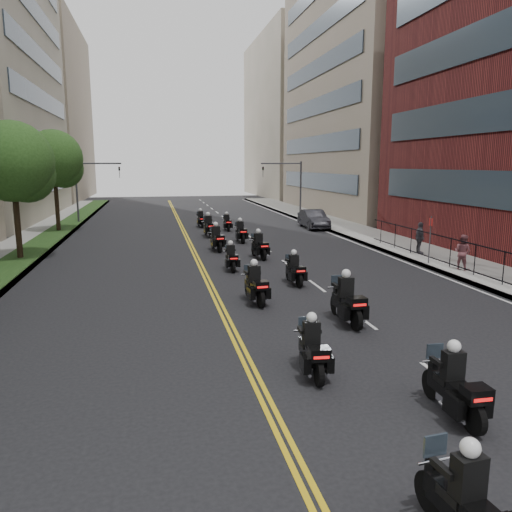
% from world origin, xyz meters
% --- Properties ---
extents(sidewalk_right, '(4.00, 90.00, 0.15)m').
position_xyz_m(sidewalk_right, '(12.00, 25.00, 0.07)').
color(sidewalk_right, gray).
rests_on(sidewalk_right, ground).
extents(sidewalk_left, '(4.00, 90.00, 0.15)m').
position_xyz_m(sidewalk_left, '(-12.00, 25.00, 0.07)').
color(sidewalk_left, gray).
rests_on(sidewalk_left, ground).
extents(grass_strip, '(2.00, 90.00, 0.04)m').
position_xyz_m(grass_strip, '(-11.20, 25.00, 0.17)').
color(grass_strip, '#1A3914').
rests_on(grass_strip, sidewalk_left).
extents(building_right_tan, '(15.11, 28.00, 30.00)m').
position_xyz_m(building_right_tan, '(21.48, 48.00, 15.00)').
color(building_right_tan, gray).
rests_on(building_right_tan, ground).
extents(building_right_far, '(15.00, 28.00, 26.00)m').
position_xyz_m(building_right_far, '(21.50, 78.00, 13.00)').
color(building_right_far, gray).
rests_on(building_right_far, ground).
extents(building_left_far, '(16.00, 28.00, 26.00)m').
position_xyz_m(building_left_far, '(-22.00, 78.00, 13.00)').
color(building_left_far, gray).
rests_on(building_left_far, ground).
extents(traffic_signal_right, '(4.09, 0.20, 5.60)m').
position_xyz_m(traffic_signal_right, '(9.54, 42.00, 3.70)').
color(traffic_signal_right, '#3F3F44').
rests_on(traffic_signal_right, ground).
extents(traffic_signal_left, '(4.09, 0.20, 5.60)m').
position_xyz_m(traffic_signal_left, '(-9.54, 42.00, 3.70)').
color(traffic_signal_left, '#3F3F44').
rests_on(traffic_signal_left, ground).
extents(motorcycle_0, '(0.63, 2.26, 1.67)m').
position_xyz_m(motorcycle_0, '(0.31, -0.22, 0.66)').
color(motorcycle_0, black).
rests_on(motorcycle_0, ground).
extents(motorcycle_1, '(0.52, 2.27, 1.68)m').
position_xyz_m(motorcycle_1, '(2.32, 3.27, 0.66)').
color(motorcycle_1, black).
rests_on(motorcycle_1, ground).
extents(motorcycle_2, '(0.57, 2.19, 1.62)m').
position_xyz_m(motorcycle_2, '(0.04, 5.99, 0.64)').
color(motorcycle_2, black).
rests_on(motorcycle_2, ground).
extents(motorcycle_3, '(0.58, 2.50, 1.85)m').
position_xyz_m(motorcycle_3, '(2.50, 9.77, 0.73)').
color(motorcycle_3, black).
rests_on(motorcycle_3, ground).
extents(motorcycle_4, '(0.64, 2.32, 1.71)m').
position_xyz_m(motorcycle_4, '(-0.04, 12.87, 0.68)').
color(motorcycle_4, black).
rests_on(motorcycle_4, ground).
extents(motorcycle_5, '(0.50, 2.13, 1.57)m').
position_xyz_m(motorcycle_5, '(2.31, 15.51, 0.62)').
color(motorcycle_5, black).
rests_on(motorcycle_5, ground).
extents(motorcycle_6, '(0.47, 2.06, 1.52)m').
position_xyz_m(motorcycle_6, '(-0.02, 19.08, 0.60)').
color(motorcycle_6, black).
rests_on(motorcycle_6, ground).
extents(motorcycle_7, '(0.68, 2.30, 1.70)m').
position_xyz_m(motorcycle_7, '(2.05, 21.95, 0.67)').
color(motorcycle_7, black).
rests_on(motorcycle_7, ground).
extents(motorcycle_8, '(0.70, 2.44, 1.80)m').
position_xyz_m(motorcycle_8, '(-0.01, 25.02, 0.71)').
color(motorcycle_8, black).
rests_on(motorcycle_8, ground).
extents(motorcycle_9, '(0.55, 2.29, 1.69)m').
position_xyz_m(motorcycle_9, '(2.05, 28.14, 0.67)').
color(motorcycle_9, black).
rests_on(motorcycle_9, ground).
extents(motorcycle_10, '(0.71, 2.50, 1.84)m').
position_xyz_m(motorcycle_10, '(0.18, 31.13, 0.73)').
color(motorcycle_10, black).
rests_on(motorcycle_10, ground).
extents(motorcycle_11, '(0.48, 2.08, 1.53)m').
position_xyz_m(motorcycle_11, '(2.03, 34.39, 0.61)').
color(motorcycle_11, black).
rests_on(motorcycle_11, ground).
extents(motorcycle_12, '(0.59, 2.18, 1.61)m').
position_xyz_m(motorcycle_12, '(0.16, 37.11, 0.63)').
color(motorcycle_12, black).
rests_on(motorcycle_12, ground).
extents(parked_sedan, '(1.83, 4.80, 1.56)m').
position_xyz_m(parked_sedan, '(9.40, 34.42, 0.78)').
color(parked_sedan, black).
rests_on(parked_sedan, ground).
extents(pedestrian_b, '(0.97, 1.06, 1.75)m').
position_xyz_m(pedestrian_b, '(11.20, 16.28, 1.03)').
color(pedestrian_b, brown).
rests_on(pedestrian_b, sidewalk_right).
extents(pedestrian_c, '(0.60, 1.14, 1.86)m').
position_xyz_m(pedestrian_c, '(11.41, 20.75, 1.08)').
color(pedestrian_c, '#3E3C44').
rests_on(pedestrian_c, sidewalk_right).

